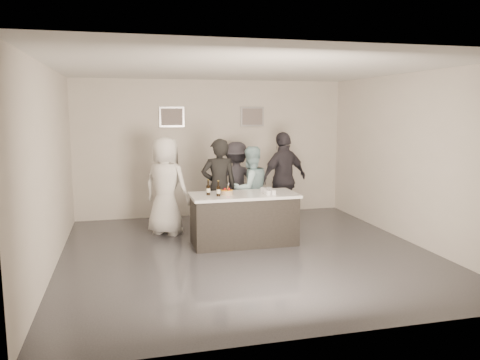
% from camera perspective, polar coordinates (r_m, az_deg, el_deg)
% --- Properties ---
extents(floor, '(6.00, 6.00, 0.00)m').
position_cam_1_polar(floor, '(7.87, 0.90, -8.84)').
color(floor, '#3D3D42').
rests_on(floor, ground).
extents(ceiling, '(6.00, 6.00, 0.00)m').
position_cam_1_polar(ceiling, '(7.53, 0.95, 13.49)').
color(ceiling, white).
extents(wall_back, '(6.00, 0.04, 3.00)m').
position_cam_1_polar(wall_back, '(10.47, -3.33, 3.87)').
color(wall_back, silver).
rests_on(wall_back, ground).
extents(wall_front, '(6.00, 0.04, 3.00)m').
position_cam_1_polar(wall_front, '(4.75, 10.31, -1.92)').
color(wall_front, silver).
rests_on(wall_front, ground).
extents(wall_left, '(0.04, 6.00, 3.00)m').
position_cam_1_polar(wall_left, '(7.38, -22.22, 1.28)').
color(wall_left, silver).
rests_on(wall_left, ground).
extents(wall_right, '(0.04, 6.00, 3.00)m').
position_cam_1_polar(wall_right, '(8.82, 20.13, 2.49)').
color(wall_right, silver).
rests_on(wall_right, ground).
extents(picture_left, '(0.54, 0.04, 0.44)m').
position_cam_1_polar(picture_left, '(10.27, -8.32, 7.62)').
color(picture_left, '#B2B2B7').
rests_on(picture_left, wall_back).
extents(picture_right, '(0.54, 0.04, 0.44)m').
position_cam_1_polar(picture_right, '(10.61, 1.49, 7.73)').
color(picture_right, '#B2B2B7').
rests_on(picture_right, wall_back).
extents(bar_counter, '(1.86, 0.86, 0.90)m').
position_cam_1_polar(bar_counter, '(8.26, 0.47, -4.76)').
color(bar_counter, white).
rests_on(bar_counter, ground).
extents(cake, '(0.21, 0.21, 0.07)m').
position_cam_1_polar(cake, '(8.08, -1.62, -1.53)').
color(cake, orange).
rests_on(cake, bar_counter).
extents(beer_bottle_a, '(0.07, 0.07, 0.26)m').
position_cam_1_polar(beer_bottle_a, '(8.04, -3.90, -0.93)').
color(beer_bottle_a, black).
rests_on(beer_bottle_a, bar_counter).
extents(beer_bottle_b, '(0.07, 0.07, 0.26)m').
position_cam_1_polar(beer_bottle_b, '(7.92, -2.66, -1.07)').
color(beer_bottle_b, black).
rests_on(beer_bottle_b, bar_counter).
extents(tumbler_cluster, '(0.19, 0.40, 0.08)m').
position_cam_1_polar(tumbler_cluster, '(8.24, 3.48, -1.33)').
color(tumbler_cluster, gold).
rests_on(tumbler_cluster, bar_counter).
extents(candles, '(0.24, 0.08, 0.01)m').
position_cam_1_polar(candles, '(7.85, -0.98, -2.08)').
color(candles, pink).
rests_on(candles, bar_counter).
extents(person_main_black, '(0.69, 0.48, 1.83)m').
position_cam_1_polar(person_main_black, '(8.79, -2.57, -0.87)').
color(person_main_black, black).
rests_on(person_main_black, ground).
extents(person_main_blue, '(0.95, 0.83, 1.66)m').
position_cam_1_polar(person_main_blue, '(9.08, 1.27, -1.10)').
color(person_main_blue, '#A6D1D9').
rests_on(person_main_blue, ground).
extents(person_guest_left, '(1.08, 1.01, 1.86)m').
position_cam_1_polar(person_guest_left, '(8.93, -9.01, -0.73)').
color(person_guest_left, white).
rests_on(person_guest_left, ground).
extents(person_guest_right, '(1.21, 0.84, 1.91)m').
position_cam_1_polar(person_guest_right, '(9.58, 5.37, 0.15)').
color(person_guest_right, '#302D36').
rests_on(person_guest_right, ground).
extents(person_guest_back, '(1.20, 0.85, 1.69)m').
position_cam_1_polar(person_guest_back, '(9.85, -0.45, -0.25)').
color(person_guest_back, '#2E2D35').
rests_on(person_guest_back, ground).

